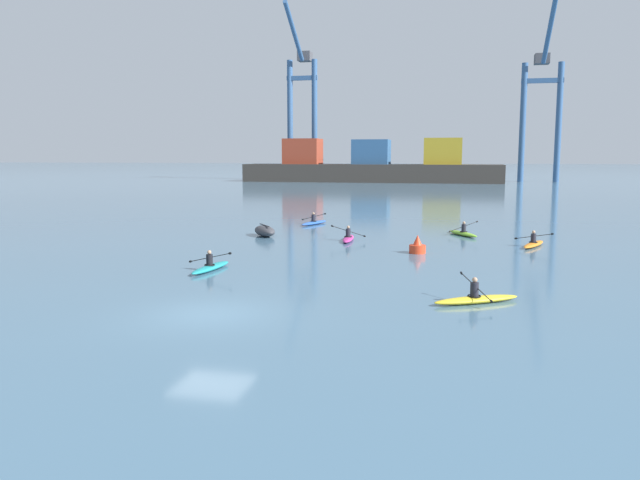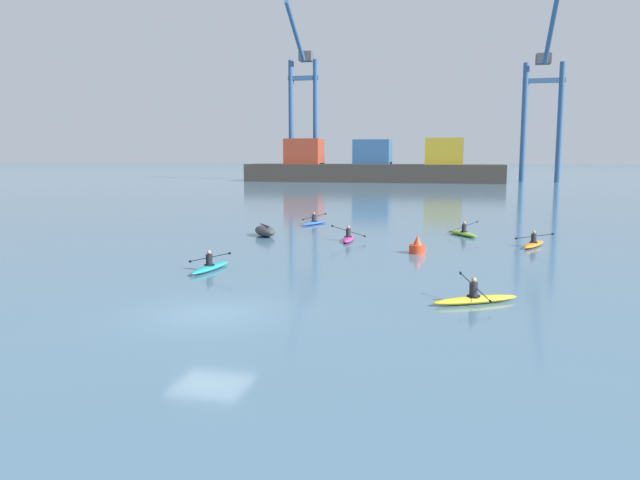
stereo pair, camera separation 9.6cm
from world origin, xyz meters
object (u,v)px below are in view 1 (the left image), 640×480
at_px(kayak_magenta, 348,238).
at_px(kayak_yellow, 476,298).
at_px(kayak_blue, 314,222).
at_px(gantry_crane_west, 302,99).
at_px(kayak_lime, 463,233).
at_px(channel_buoy, 417,247).
at_px(container_barge, 371,167).
at_px(capsized_dinghy, 265,231).
at_px(gantry_crane_west_mid, 542,98).
at_px(kayak_teal, 211,267).
at_px(kayak_orange, 534,244).

bearing_deg(kayak_magenta, kayak_yellow, -64.38).
bearing_deg(kayak_yellow, kayak_blue, 115.80).
bearing_deg(gantry_crane_west, kayak_lime, -69.39).
bearing_deg(channel_buoy, container_barge, 99.51).
bearing_deg(capsized_dinghy, gantry_crane_west_mid, 73.42).
relative_size(kayak_yellow, kayak_blue, 0.95).
height_order(capsized_dinghy, kayak_teal, kayak_teal).
distance_m(gantry_crane_west, kayak_yellow, 115.50).
xyz_separation_m(container_barge, kayak_yellow, (18.12, -102.44, -2.85)).
bearing_deg(kayak_magenta, gantry_crane_west_mid, 76.84).
distance_m(gantry_crane_west_mid, kayak_orange, 96.30).
xyz_separation_m(kayak_lime, kayak_blue, (-11.14, 4.36, 0.00)).
xyz_separation_m(gantry_crane_west, kayak_teal, (22.24, -105.05, -17.02)).
xyz_separation_m(kayak_teal, kayak_orange, (15.42, 11.25, 0.00)).
distance_m(container_barge, gantry_crane_west_mid, 36.10).
bearing_deg(gantry_crane_west, kayak_magenta, -74.10).
bearing_deg(kayak_orange, capsized_dinghy, 176.29).
bearing_deg(gantry_crane_west_mid, kayak_blue, -106.99).
bearing_deg(capsized_dinghy, channel_buoy, -26.28).
bearing_deg(kayak_blue, kayak_teal, -90.79).
bearing_deg(kayak_lime, capsized_dinghy, -165.92).
height_order(capsized_dinghy, kayak_magenta, kayak_magenta).
xyz_separation_m(gantry_crane_west, kayak_lime, (33.66, -89.52, -17.02)).
bearing_deg(capsized_dinghy, kayak_blue, 78.24).
bearing_deg(gantry_crane_west_mid, capsized_dinghy, -106.58).
height_order(container_barge, kayak_teal, container_barge).
xyz_separation_m(kayak_lime, kayak_yellow, (0.40, -19.52, -0.00)).
distance_m(gantry_crane_west_mid, channel_buoy, 101.08).
distance_m(kayak_orange, kayak_blue, 17.43).
relative_size(container_barge, kayak_magenta, 14.90).
bearing_deg(kayak_yellow, kayak_lime, 91.17).
relative_size(kayak_teal, kayak_lime, 1.06).
bearing_deg(kayak_lime, kayak_orange, -46.91).
bearing_deg(capsized_dinghy, container_barge, 93.33).
xyz_separation_m(gantry_crane_west, kayak_orange, (37.66, -93.79, -17.02)).
relative_size(gantry_crane_west, kayak_lime, 10.66).
bearing_deg(channel_buoy, kayak_lime, 73.52).
height_order(gantry_crane_west, kayak_yellow, gantry_crane_west).
xyz_separation_m(gantry_crane_west, channel_buoy, (31.22, -97.78, -16.83)).
bearing_deg(container_barge, gantry_crane_west, 157.51).
relative_size(capsized_dinghy, kayak_magenta, 0.80).
distance_m(capsized_dinghy, kayak_blue, 7.71).
relative_size(channel_buoy, kayak_orange, 0.30).
bearing_deg(gantry_crane_west_mid, kayak_lime, -99.48).
relative_size(channel_buoy, kayak_blue, 0.29).
bearing_deg(container_barge, kayak_yellow, -79.97).
relative_size(channel_buoy, kayak_lime, 0.31).
bearing_deg(capsized_dinghy, kayak_magenta, -9.40).
relative_size(kayak_lime, kayak_blue, 0.95).
relative_size(gantry_crane_west, gantry_crane_west_mid, 1.03).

